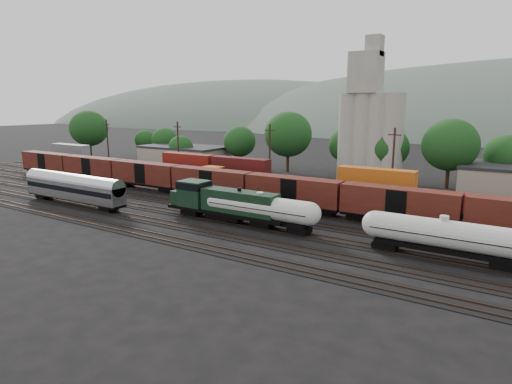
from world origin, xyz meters
The scene contains 14 objects.
ground centered at (0.00, 0.00, 0.00)m, with size 600.00×600.00×0.00m, color black.
tracks centered at (0.00, 0.00, 0.05)m, with size 180.00×33.20×0.20m.
green_locomotive centered at (-4.11, -5.00, 2.78)m, with size 18.50×3.26×4.90m.
tank_car_a centered at (2.31, -5.00, 2.64)m, with size 16.94×3.03×4.44m.
tank_car_b centered at (24.32, -5.00, 2.63)m, with size 16.86×3.02×4.42m.
passenger_coach centered at (-29.17, -10.00, 2.99)m, with size 21.35×2.63×4.85m.
orange_locomotive centered at (-12.61, 10.00, 2.52)m, with size 17.67×2.95×4.42m.
boxcar_string centered at (9.64, 5.00, 3.12)m, with size 153.60×2.90×4.20m.
container_wall centered at (12.97, 15.00, 2.74)m, with size 174.17×2.60×5.80m.
grain_silo centered at (3.28, 36.00, 11.26)m, with size 13.40×5.00×29.00m.
industrial_sheds centered at (6.63, 35.25, 2.56)m, with size 119.38×17.26×5.10m.
tree_band centered at (-2.19, 37.38, 7.58)m, with size 164.27×21.72×14.17m.
utility_poles centered at (0.00, 22.00, 6.21)m, with size 122.20×0.36×12.00m.
distant_hills centered at (23.92, 260.00, -20.56)m, with size 860.00×286.00×130.00m.
Camera 1 is at (30.36, -50.69, 15.81)m, focal length 30.00 mm.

